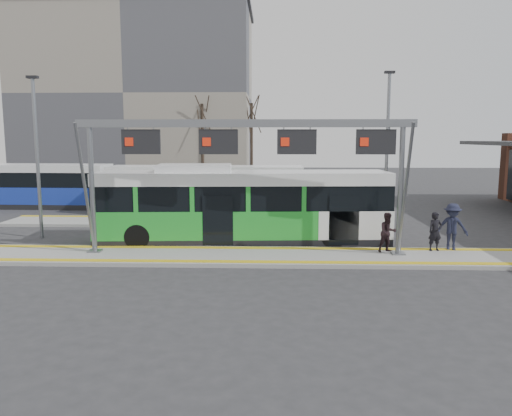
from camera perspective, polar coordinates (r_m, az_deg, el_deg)
The scene contains 18 objects.
ground at distance 19.50m, azimuth 0.15°, elevation -5.78°, with size 120.00×120.00×0.00m, color #2D2D30.
platform_main at distance 19.49m, azimuth 0.15°, elevation -5.56°, with size 22.00×3.00×0.15m, color gray.
platform_second at distance 27.70m, azimuth -7.63°, elevation -1.55°, with size 20.00×3.00×0.15m, color gray.
tactile_main at distance 19.47m, azimuth 0.15°, elevation -5.32°, with size 22.00×2.65×0.02m.
tactile_second at distance 28.81m, azimuth -7.25°, elevation -1.01°, with size 20.00×0.35×0.02m.
gantry at distance 19.21m, azimuth -0.87°, elevation 6.97°, with size 13.00×1.68×5.20m.
apartment_block at distance 57.02m, azimuth -13.20°, elevation 12.42°, with size 24.50×12.50×18.40m.
hero_bus at distance 22.12m, azimuth -1.58°, elevation 0.10°, with size 12.87×3.47×3.50m.
bg_bus_green at distance 30.72m, azimuth -5.74°, elevation 2.01°, with size 11.79×2.60×2.94m.
bg_bus_blue at distance 36.87m, azimuth -24.74°, elevation 2.28°, with size 11.18×2.80×2.90m.
passenger_a at distance 21.26m, azimuth 19.80°, elevation -2.54°, with size 0.57×0.37×1.56m, color black.
passenger_b at distance 20.44m, azimuth 14.85°, elevation -2.71°, with size 0.77×0.60×1.58m, color black.
passenger_c at distance 21.59m, azimuth 21.50°, elevation -2.02°, with size 1.22×0.70×1.90m, color #1C1F33.
tree_left at distance 49.42m, azimuth -6.19°, elevation 10.48°, with size 1.40×1.40×8.96m.
tree_mid at distance 49.95m, azimuth -0.51°, elevation 10.62°, with size 1.40×1.40×9.10m.
tree_far at distance 54.47m, azimuth -20.13°, elevation 9.90°, with size 1.40×1.40×9.07m.
lamp_west at distance 25.00m, azimuth -23.75°, elevation 5.73°, with size 0.50×0.25×7.41m.
lamp_east at distance 26.14m, azimuth 14.74°, elevation 6.78°, with size 0.50×0.25×7.92m.
Camera 1 is at (0.59, -18.93, 4.66)m, focal length 35.00 mm.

